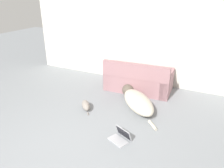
{
  "coord_description": "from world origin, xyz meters",
  "views": [
    {
      "loc": [
        1.92,
        -1.93,
        2.45
      ],
      "look_at": [
        0.09,
        1.83,
        0.64
      ],
      "focal_mm": 35.0,
      "sensor_mm": 36.0,
      "label": 1
    }
  ],
  "objects_px": {
    "dog": "(137,100)",
    "couch": "(138,80)",
    "laptop_open": "(121,136)",
    "cat": "(86,105)"
  },
  "relations": [
    {
      "from": "dog",
      "to": "couch",
      "type": "bearing_deg",
      "value": -23.7
    },
    {
      "from": "dog",
      "to": "laptop_open",
      "type": "relative_size",
      "value": 3.27
    },
    {
      "from": "dog",
      "to": "cat",
      "type": "xyz_separation_m",
      "value": [
        -1.0,
        -0.58,
        -0.07
      ]
    },
    {
      "from": "dog",
      "to": "laptop_open",
      "type": "height_order",
      "value": "dog"
    },
    {
      "from": "couch",
      "to": "laptop_open",
      "type": "distance_m",
      "value": 2.18
    },
    {
      "from": "couch",
      "to": "laptop_open",
      "type": "height_order",
      "value": "couch"
    },
    {
      "from": "dog",
      "to": "laptop_open",
      "type": "bearing_deg",
      "value": 145.4
    },
    {
      "from": "couch",
      "to": "laptop_open",
      "type": "xyz_separation_m",
      "value": [
        0.44,
        -2.12,
        -0.21
      ]
    },
    {
      "from": "couch",
      "to": "dog",
      "type": "relative_size",
      "value": 1.23
    },
    {
      "from": "cat",
      "to": "laptop_open",
      "type": "distance_m",
      "value": 1.32
    }
  ]
}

